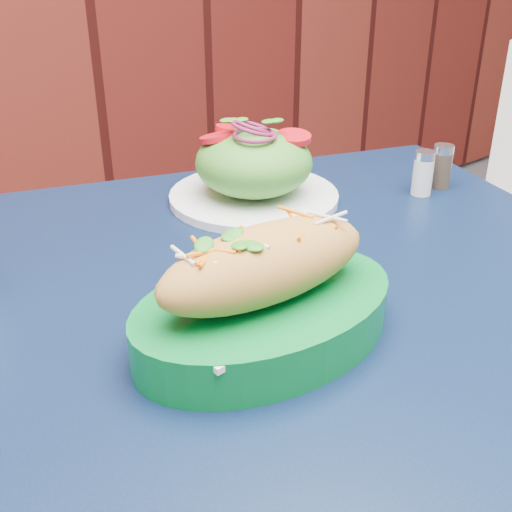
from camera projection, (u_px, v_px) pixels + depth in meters
cafe_table at (301, 347)px, 0.76m from camera, size 1.02×1.02×0.75m
banh_mi_basket at (265, 296)px, 0.60m from camera, size 0.28×0.19×0.13m
salad_plate at (254, 169)px, 0.91m from camera, size 0.25×0.25×0.12m
salt_shaker at (423, 173)px, 0.94m from camera, size 0.03×0.03×0.07m
pepper_shaker at (442, 166)px, 0.97m from camera, size 0.03×0.03×0.07m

